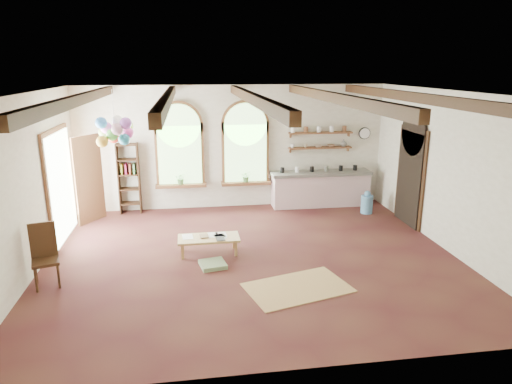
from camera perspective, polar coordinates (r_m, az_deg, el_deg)
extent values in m
plane|color=#562E23|center=(9.11, -0.44, -8.18)|extent=(8.00, 8.00, 0.00)
cube|color=brown|center=(11.91, -9.50, 4.60)|extent=(1.24, 0.08, 1.64)
cylinder|color=brown|center=(11.80, -9.66, 8.18)|extent=(1.24, 0.08, 1.24)
cube|color=#7FB069|center=(11.87, -9.50, 4.57)|extent=(1.10, 0.04, 1.50)
cube|color=brown|center=(12.00, -9.34, 0.82)|extent=(1.30, 0.28, 0.08)
cube|color=brown|center=(12.00, -1.33, 4.89)|extent=(1.24, 0.08, 1.64)
cylinder|color=brown|center=(11.88, -1.36, 8.44)|extent=(1.24, 0.08, 1.24)
cube|color=#7FB069|center=(11.96, -1.31, 4.85)|extent=(1.10, 0.04, 1.50)
cube|color=brown|center=(12.08, -1.26, 1.13)|extent=(1.30, 0.28, 0.08)
cube|color=brown|center=(10.74, -23.26, 0.71)|extent=(0.10, 1.90, 2.50)
cube|color=black|center=(11.31, 18.66, 1.60)|extent=(0.10, 1.30, 2.40)
cube|color=beige|center=(12.40, 8.04, 0.25)|extent=(2.60, 0.55, 0.86)
cube|color=gray|center=(12.29, 8.13, 2.37)|extent=(2.68, 0.62, 0.08)
cube|color=brown|center=(12.33, 8.00, 5.50)|extent=(1.70, 0.24, 0.04)
cube|color=brown|center=(12.27, 8.07, 7.34)|extent=(1.70, 0.24, 0.04)
cylinder|color=black|center=(12.75, 13.42, 7.15)|extent=(0.32, 0.04, 0.32)
cube|color=#3E2113|center=(12.04, -16.78, 1.59)|extent=(0.03, 0.32, 1.80)
cube|color=#3E2113|center=(11.98, -14.42, 1.69)|extent=(0.03, 0.32, 1.80)
cube|color=tan|center=(9.23, -5.93, -5.77)|extent=(1.22, 0.57, 0.05)
cube|color=tan|center=(9.10, -9.17, -7.37)|extent=(0.05, 0.05, 0.31)
cube|color=tan|center=(9.14, -2.53, -7.07)|extent=(0.05, 0.05, 0.31)
cube|color=tan|center=(9.47, -9.16, -6.44)|extent=(0.05, 0.05, 0.31)
cube|color=tan|center=(9.51, -2.79, -6.16)|extent=(0.05, 0.05, 0.31)
cube|color=#3E2113|center=(8.61, -24.83, -7.89)|extent=(0.54, 0.54, 0.05)
cube|color=#3E2113|center=(8.68, -25.08, -5.47)|extent=(0.43, 0.16, 0.64)
cube|color=tan|center=(7.98, 5.24, -11.81)|extent=(1.93, 1.48, 0.02)
cube|color=gray|center=(8.76, -5.42, -9.00)|extent=(0.54, 0.54, 0.08)
cylinder|color=#61A0D1|center=(12.70, 11.48, -0.40)|extent=(0.33, 0.33, 0.50)
sphere|color=#61A0D1|center=(12.62, 11.55, 0.93)|extent=(0.18, 0.18, 0.18)
cylinder|color=#61A0D1|center=(12.04, 13.68, -1.51)|extent=(0.30, 0.30, 0.46)
sphere|color=#61A0D1|center=(11.96, 13.76, -0.24)|extent=(0.16, 0.16, 0.16)
cylinder|color=white|center=(10.00, -17.41, 9.73)|extent=(0.01, 0.01, 0.85)
sphere|color=teal|center=(10.01, -16.14, 6.34)|extent=(0.24, 0.24, 0.24)
sphere|color=#FF54C3|center=(10.10, -15.71, 7.14)|extent=(0.24, 0.24, 0.24)
sphere|color=#A7FF35|center=(10.26, -15.76, 7.93)|extent=(0.24, 0.24, 0.24)
sphere|color=white|center=(10.20, -16.95, 8.48)|extent=(0.24, 0.24, 0.24)
sphere|color=red|center=(10.33, -17.40, 6.51)|extent=(0.24, 0.24, 0.24)
sphere|color=#95C755|center=(10.32, -18.43, 7.09)|extent=(0.24, 0.24, 0.24)
sphere|color=#F673EB|center=(10.10, -18.22, 7.63)|extent=(0.24, 0.24, 0.24)
sphere|color=#3484DE|center=(9.98, -18.79, 8.19)|extent=(0.24, 0.24, 0.24)
sphere|color=gold|center=(9.86, -18.65, 6.00)|extent=(0.24, 0.24, 0.24)
sphere|color=#67F556|center=(9.89, -17.54, 6.82)|extent=(0.24, 0.24, 0.24)
sphere|color=#CE97AE|center=(9.78, -16.95, 7.50)|extent=(0.24, 0.24, 0.24)
sphere|color=purple|center=(9.77, -15.97, 8.27)|extent=(0.24, 0.24, 0.24)
imported|color=olive|center=(9.25, -7.02, -5.52)|extent=(0.19, 0.26, 0.02)
cube|color=black|center=(9.10, -4.47, -5.84)|extent=(0.18, 0.25, 0.01)
imported|color=#598C4C|center=(11.92, -9.38, 1.66)|extent=(0.27, 0.23, 0.30)
imported|color=#598C4C|center=(12.01, -1.24, 1.97)|extent=(0.27, 0.23, 0.30)
imported|color=white|center=(12.13, 4.60, 5.77)|extent=(0.12, 0.10, 0.10)
imported|color=beige|center=(12.21, 6.21, 5.78)|extent=(0.10, 0.10, 0.09)
imported|color=beige|center=(12.31, 7.79, 5.71)|extent=(0.22, 0.22, 0.05)
imported|color=#8C664C|center=(12.41, 9.35, 5.75)|extent=(0.20, 0.20, 0.06)
imported|color=slate|center=(12.51, 10.90, 6.05)|extent=(0.18, 0.18, 0.19)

